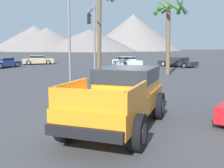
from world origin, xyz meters
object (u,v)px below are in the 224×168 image
at_px(parked_car_tan, 38,60).
at_px(palm_tree_short, 99,7).
at_px(parked_car_dark, 178,62).
at_px(traffic_light_main, 92,28).
at_px(palm_tree_leaning, 169,17).
at_px(orange_pickup_truck, 122,93).
at_px(parked_car_white, 127,61).
at_px(parked_car_blue, 3,63).

height_order(parked_car_tan, palm_tree_short, palm_tree_short).
height_order(parked_car_dark, traffic_light_main, traffic_light_main).
height_order(palm_tree_short, palm_tree_leaning, palm_tree_short).
distance_m(orange_pickup_truck, parked_car_white, 24.03).
height_order(parked_car_blue, traffic_light_main, traffic_light_main).
distance_m(parked_car_tan, traffic_light_main, 16.26).
distance_m(orange_pickup_truck, palm_tree_short, 16.27).
relative_size(parked_car_white, traffic_light_main, 0.81).
relative_size(parked_car_dark, parked_car_tan, 1.12).
xyz_separation_m(parked_car_dark, parked_car_tan, (-16.84, 7.67, 0.03)).
relative_size(parked_car_dark, parked_car_white, 1.05).
bearing_deg(parked_car_blue, orange_pickup_truck, 140.18).
height_order(orange_pickup_truck, parked_car_dark, orange_pickup_truck).
bearing_deg(traffic_light_main, parked_car_dark, -57.26).
distance_m(traffic_light_main, palm_tree_leaning, 6.61).
bearing_deg(parked_car_white, parked_car_blue, -18.98).
relative_size(orange_pickup_truck, palm_tree_short, 0.69).
distance_m(parked_car_blue, parked_car_dark, 20.45).
distance_m(parked_car_blue, palm_tree_short, 14.04).
bearing_deg(orange_pickup_truck, palm_tree_short, 114.69).
relative_size(orange_pickup_truck, parked_car_blue, 1.13).
xyz_separation_m(parked_car_blue, palm_tree_short, (9.85, -8.55, 5.20)).
bearing_deg(palm_tree_short, parked_car_white, 59.53).
bearing_deg(orange_pickup_truck, parked_car_blue, 139.68).
relative_size(parked_car_blue, palm_tree_short, 0.60).
bearing_deg(parked_car_white, traffic_light_main, 43.27).
height_order(parked_car_dark, palm_tree_leaning, palm_tree_leaning).
relative_size(parked_car_dark, palm_tree_leaning, 0.74).
xyz_separation_m(orange_pickup_truck, parked_car_tan, (-4.71, 29.17, -0.41)).
bearing_deg(palm_tree_leaning, traffic_light_main, 173.53).
distance_m(orange_pickup_truck, palm_tree_leaning, 15.91).
bearing_deg(parked_car_white, parked_car_dark, 148.11).
xyz_separation_m(parked_car_dark, traffic_light_main, (-11.24, -7.23, 3.39)).
xyz_separation_m(parked_car_blue, parked_car_tan, (3.46, 5.16, 0.03)).
height_order(parked_car_dark, parked_car_tan, parked_car_tan).
bearing_deg(parked_car_tan, orange_pickup_truck, 0.69).
xyz_separation_m(parked_car_tan, palm_tree_short, (6.39, -13.71, 5.17)).
distance_m(orange_pickup_truck, parked_car_dark, 24.69).
bearing_deg(parked_car_dark, parked_car_blue, 140.18).
xyz_separation_m(orange_pickup_truck, parked_car_white, (6.24, 23.21, -0.41)).
height_order(parked_car_blue, parked_car_dark, same).
xyz_separation_m(parked_car_dark, palm_tree_leaning, (-4.74, -7.97, 4.33)).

